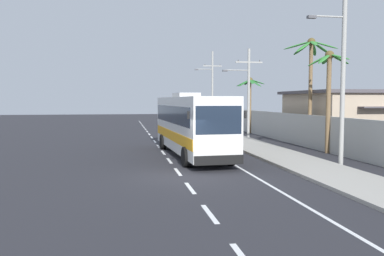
% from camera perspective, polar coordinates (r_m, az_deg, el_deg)
% --- Properties ---
extents(ground_plane, '(160.00, 160.00, 0.00)m').
position_cam_1_polar(ground_plane, '(17.80, -1.59, -6.99)').
color(ground_plane, '#28282D').
extents(sidewalk_kerb, '(3.20, 90.00, 0.14)m').
position_cam_1_polar(sidewalk_kerb, '(29.02, 8.91, -2.60)').
color(sidewalk_kerb, '#A8A399').
rests_on(sidewalk_kerb, ground).
extents(lane_markings, '(3.38, 71.00, 0.01)m').
position_cam_1_polar(lane_markings, '(32.13, -1.83, -2.03)').
color(lane_markings, white).
rests_on(lane_markings, ground).
extents(boundary_wall, '(0.24, 60.00, 2.36)m').
position_cam_1_polar(boundary_wall, '(34.00, 12.83, 0.19)').
color(boundary_wall, '#B2B2AD').
rests_on(boundary_wall, ground).
extents(coach_bus_foreground, '(3.36, 11.93, 3.87)m').
position_cam_1_polar(coach_bus_foreground, '(24.17, -0.17, 0.75)').
color(coach_bus_foreground, silver).
rests_on(coach_bus_foreground, ground).
extents(motorcycle_beside_bus, '(0.56, 1.96, 1.62)m').
position_cam_1_polar(motorcycle_beside_bus, '(32.46, 2.25, -0.81)').
color(motorcycle_beside_bus, black).
rests_on(motorcycle_beside_bus, ground).
extents(pedestrian_near_kerb, '(0.36, 0.36, 1.68)m').
position_cam_1_polar(pedestrian_near_kerb, '(38.71, 3.51, 0.50)').
color(pedestrian_near_kerb, navy).
rests_on(pedestrian_near_kerb, sidewalk_kerb).
extents(utility_pole_nearest, '(3.06, 0.24, 10.33)m').
position_cam_1_polar(utility_pole_nearest, '(21.99, 20.95, 9.17)').
color(utility_pole_nearest, '#9E9E99').
rests_on(utility_pole_nearest, ground).
extents(utility_pole_mid, '(3.68, 0.24, 8.02)m').
position_cam_1_polar(utility_pole_mid, '(35.99, 8.06, 5.49)').
color(utility_pole_mid, '#9E9E99').
rests_on(utility_pole_mid, ground).
extents(utility_pole_far, '(3.54, 0.24, 9.64)m').
position_cam_1_polar(utility_pole_far, '(50.91, 2.89, 5.98)').
color(utility_pole_far, '#9E9E99').
rests_on(utility_pole_far, ground).
extents(palm_nearest, '(2.67, 2.84, 6.55)m').
position_cam_1_polar(palm_nearest, '(26.66, 19.21, 6.23)').
color(palm_nearest, brown).
rests_on(palm_nearest, ground).
extents(palm_second, '(3.59, 3.75, 7.83)m').
position_cam_1_polar(palm_second, '(29.64, 16.82, 8.60)').
color(palm_second, brown).
rests_on(palm_second, ground).
extents(palm_third, '(2.94, 3.04, 5.76)m').
position_cam_1_polar(palm_third, '(41.17, 8.43, 5.23)').
color(palm_third, brown).
rests_on(palm_third, ground).
extents(roadside_building, '(13.18, 9.44, 4.15)m').
position_cam_1_polar(roadside_building, '(34.97, 25.08, 1.51)').
color(roadside_building, tan).
rests_on(roadside_building, ground).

